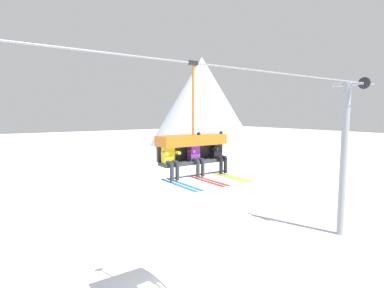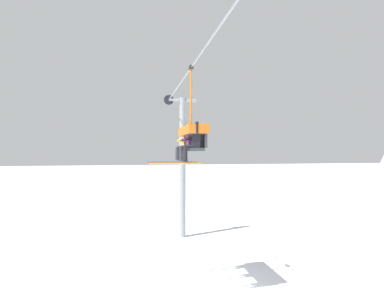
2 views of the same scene
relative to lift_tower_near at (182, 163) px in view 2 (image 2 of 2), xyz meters
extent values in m
cylinder|color=gray|center=(0.00, 0.02, -0.23)|extent=(0.36, 0.36, 7.93)
cylinder|color=gray|center=(0.00, 0.02, 3.59)|extent=(0.16, 1.60, 0.16)
cylinder|color=black|center=(0.00, -0.78, 3.59)|extent=(0.08, 0.56, 0.56)
cylinder|color=gray|center=(8.35, -0.78, 3.59)|extent=(18.69, 0.05, 0.05)
cube|color=#33383D|center=(6.66, -0.78, 0.70)|extent=(2.12, 0.48, 0.10)
cube|color=#33383D|center=(6.66, -0.50, 0.98)|extent=(2.12, 0.08, 0.45)
cube|color=#D16619|center=(6.66, -0.72, 1.35)|extent=(2.16, 0.68, 0.30)
cylinder|color=black|center=(6.66, -1.10, 0.37)|extent=(2.12, 0.04, 0.04)
cylinder|color=#D16619|center=(6.66, -0.78, 2.52)|extent=(0.07, 0.07, 2.03)
cube|color=black|center=(6.66, -0.78, 3.59)|extent=(0.28, 0.12, 0.12)
cube|color=yellow|center=(5.79, -0.80, 1.01)|extent=(0.32, 0.22, 0.52)
sphere|color=maroon|center=(5.79, -0.80, 1.37)|extent=(0.22, 0.22, 0.22)
ellipsoid|color=black|center=(5.79, -0.90, 1.37)|extent=(0.17, 0.04, 0.08)
cylinder|color=#2D2D33|center=(5.70, -0.97, 0.79)|extent=(0.11, 0.34, 0.11)
cylinder|color=#2D2D33|center=(5.88, -0.97, 0.79)|extent=(0.11, 0.34, 0.11)
cylinder|color=#2D2D33|center=(5.70, -1.14, 0.55)|extent=(0.11, 0.11, 0.48)
cylinder|color=#2D2D33|center=(5.88, -1.14, 0.55)|extent=(0.11, 0.11, 0.48)
cube|color=#1E6BB2|center=(5.70, -1.44, 0.26)|extent=(0.09, 1.70, 0.02)
cube|color=#1E6BB2|center=(5.88, -1.44, 0.26)|extent=(0.09, 1.70, 0.02)
cylinder|color=yellow|center=(5.60, -0.95, 1.05)|extent=(0.09, 0.30, 0.09)
cylinder|color=yellow|center=(5.98, -0.95, 1.05)|extent=(0.09, 0.30, 0.09)
cube|color=purple|center=(6.66, -0.80, 1.01)|extent=(0.32, 0.22, 0.52)
sphere|color=black|center=(6.66, -0.80, 1.37)|extent=(0.22, 0.22, 0.22)
ellipsoid|color=black|center=(6.66, -0.90, 1.37)|extent=(0.17, 0.04, 0.08)
cylinder|color=#2D2D33|center=(6.57, -0.97, 0.79)|extent=(0.11, 0.34, 0.11)
cylinder|color=#2D2D33|center=(6.75, -0.97, 0.79)|extent=(0.11, 0.34, 0.11)
cylinder|color=#2D2D33|center=(6.57, -1.14, 0.55)|extent=(0.11, 0.11, 0.48)
cylinder|color=#2D2D33|center=(6.75, -1.14, 0.55)|extent=(0.11, 0.11, 0.48)
cube|color=#B22823|center=(6.57, -1.44, 0.26)|extent=(0.09, 1.70, 0.02)
cube|color=#B22823|center=(6.75, -1.44, 0.26)|extent=(0.09, 1.70, 0.02)
cylinder|color=purple|center=(6.47, -0.95, 1.05)|extent=(0.09, 0.30, 0.09)
cylinder|color=purple|center=(6.85, -0.80, 1.36)|extent=(0.09, 0.09, 0.30)
sphere|color=black|center=(6.85, -0.80, 1.53)|extent=(0.11, 0.11, 0.11)
cube|color=black|center=(7.53, -0.80, 1.01)|extent=(0.32, 0.22, 0.52)
sphere|color=maroon|center=(7.53, -0.80, 1.37)|extent=(0.22, 0.22, 0.22)
ellipsoid|color=black|center=(7.53, -0.90, 1.37)|extent=(0.17, 0.04, 0.08)
cylinder|color=black|center=(7.44, -0.97, 0.79)|extent=(0.11, 0.34, 0.11)
cylinder|color=black|center=(7.62, -0.97, 0.79)|extent=(0.11, 0.34, 0.11)
cylinder|color=black|center=(7.44, -1.14, 0.55)|extent=(0.11, 0.11, 0.48)
cylinder|color=black|center=(7.62, -1.14, 0.55)|extent=(0.11, 0.11, 0.48)
cube|color=gold|center=(7.44, -1.44, 0.26)|extent=(0.09, 1.70, 0.02)
cube|color=gold|center=(7.62, -1.44, 0.26)|extent=(0.09, 1.70, 0.02)
cylinder|color=black|center=(7.35, -0.95, 1.05)|extent=(0.09, 0.30, 0.09)
cylinder|color=black|center=(7.72, -0.80, 1.36)|extent=(0.09, 0.09, 0.30)
sphere|color=black|center=(7.72, -0.80, 1.53)|extent=(0.11, 0.11, 0.11)
camera|label=1|loc=(1.60, -7.99, 2.14)|focal=28.00mm
camera|label=2|loc=(16.88, -2.77, 0.63)|focal=28.00mm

